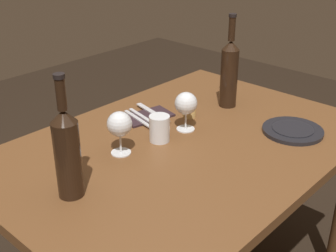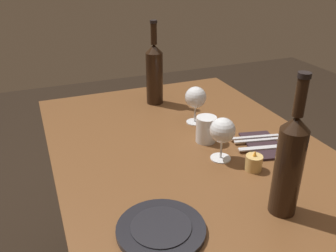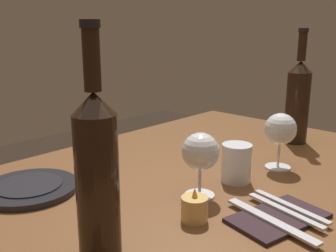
# 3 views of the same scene
# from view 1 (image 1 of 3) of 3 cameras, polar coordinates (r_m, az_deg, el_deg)

# --- Properties ---
(dining_table) EXTENTS (1.30, 0.90, 0.74)m
(dining_table) POSITION_cam_1_polar(r_m,az_deg,el_deg) (1.59, 1.90, -5.02)
(dining_table) COLOR brown
(dining_table) RESTS_ON ground
(wine_glass_left) EXTENTS (0.08, 0.08, 0.14)m
(wine_glass_left) POSITION_cam_1_polar(r_m,az_deg,el_deg) (1.60, 2.29, 2.79)
(wine_glass_left) COLOR white
(wine_glass_left) RESTS_ON dining_table
(wine_glass_right) EXTENTS (0.08, 0.08, 0.15)m
(wine_glass_right) POSITION_cam_1_polar(r_m,az_deg,el_deg) (1.44, -6.15, 0.12)
(wine_glass_right) COLOR white
(wine_glass_right) RESTS_ON dining_table
(wine_bottle) EXTENTS (0.07, 0.07, 0.36)m
(wine_bottle) POSITION_cam_1_polar(r_m,az_deg,el_deg) (1.24, -12.64, -3.13)
(wine_bottle) COLOR black
(wine_bottle) RESTS_ON dining_table
(wine_bottle_second) EXTENTS (0.07, 0.07, 0.37)m
(wine_bottle_second) POSITION_cam_1_polar(r_m,az_deg,el_deg) (1.80, 7.76, 6.83)
(wine_bottle_second) COLOR black
(wine_bottle_second) RESTS_ON dining_table
(water_tumbler) EXTENTS (0.07, 0.07, 0.09)m
(water_tumbler) POSITION_cam_1_polar(r_m,az_deg,el_deg) (1.54, -1.09, -0.48)
(water_tumbler) COLOR white
(water_tumbler) RESTS_ON dining_table
(votive_candle) EXTENTS (0.05, 0.05, 0.07)m
(votive_candle) POSITION_cam_1_polar(r_m,az_deg,el_deg) (1.73, 2.71, 1.86)
(votive_candle) COLOR #DBB266
(votive_candle) RESTS_ON dining_table
(dinner_plate) EXTENTS (0.22, 0.22, 0.02)m
(dinner_plate) POSITION_cam_1_polar(r_m,az_deg,el_deg) (1.67, 15.51, -0.54)
(dinner_plate) COLOR black
(dinner_plate) RESTS_ON dining_table
(folded_napkin) EXTENTS (0.21, 0.15, 0.01)m
(folded_napkin) POSITION_cam_1_polar(r_m,az_deg,el_deg) (1.73, -2.65, 1.24)
(folded_napkin) COLOR #2D1E23
(folded_napkin) RESTS_ON dining_table
(fork_inner) EXTENTS (0.05, 0.18, 0.00)m
(fork_inner) POSITION_cam_1_polar(r_m,az_deg,el_deg) (1.71, -3.25, 1.19)
(fork_inner) COLOR silver
(fork_inner) RESTS_ON folded_napkin
(fork_outer) EXTENTS (0.05, 0.18, 0.00)m
(fork_outer) POSITION_cam_1_polar(r_m,az_deg,el_deg) (1.70, -3.85, 0.93)
(fork_outer) COLOR silver
(fork_outer) RESTS_ON folded_napkin
(table_knife) EXTENTS (0.06, 0.21, 0.00)m
(table_knife) POSITION_cam_1_polar(r_m,az_deg,el_deg) (1.75, -1.96, 1.74)
(table_knife) COLOR silver
(table_knife) RESTS_ON folded_napkin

